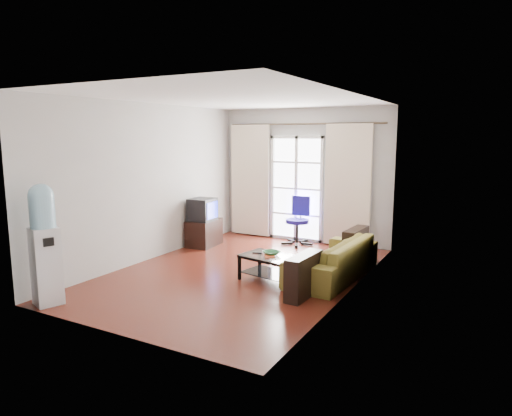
{
  "coord_description": "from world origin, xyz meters",
  "views": [
    {
      "loc": [
        3.59,
        -6.0,
        2.16
      ],
      "look_at": [
        0.11,
        0.35,
        1.0
      ],
      "focal_mm": 32.0,
      "sensor_mm": 36.0,
      "label": 1
    }
  ],
  "objects_px": {
    "crt_tv": "(202,209)",
    "task_chair": "(298,230)",
    "coffee_table": "(273,265)",
    "tv_stand": "(204,233)",
    "water_cooler": "(44,242)",
    "sofa": "(333,258)"
  },
  "relations": [
    {
      "from": "task_chair",
      "to": "water_cooler",
      "type": "height_order",
      "value": "water_cooler"
    },
    {
      "from": "task_chair",
      "to": "sofa",
      "type": "bearing_deg",
      "value": -55.25
    },
    {
      "from": "sofa",
      "to": "water_cooler",
      "type": "height_order",
      "value": "water_cooler"
    },
    {
      "from": "tv_stand",
      "to": "water_cooler",
      "type": "height_order",
      "value": "water_cooler"
    },
    {
      "from": "sofa",
      "to": "water_cooler",
      "type": "distance_m",
      "value": 4.07
    },
    {
      "from": "coffee_table",
      "to": "crt_tv",
      "type": "height_order",
      "value": "crt_tv"
    },
    {
      "from": "tv_stand",
      "to": "water_cooler",
      "type": "xyz_separation_m",
      "value": [
        0.06,
        -3.57,
        0.56
      ]
    },
    {
      "from": "tv_stand",
      "to": "crt_tv",
      "type": "bearing_deg",
      "value": -93.26
    },
    {
      "from": "water_cooler",
      "to": "sofa",
      "type": "bearing_deg",
      "value": 64.98
    },
    {
      "from": "tv_stand",
      "to": "coffee_table",
      "type": "bearing_deg",
      "value": -36.91
    },
    {
      "from": "task_chair",
      "to": "tv_stand",
      "type": "bearing_deg",
      "value": -150.56
    },
    {
      "from": "crt_tv",
      "to": "coffee_table",
      "type": "bearing_deg",
      "value": -33.81
    },
    {
      "from": "crt_tv",
      "to": "sofa",
      "type": "bearing_deg",
      "value": -15.77
    },
    {
      "from": "coffee_table",
      "to": "crt_tv",
      "type": "relative_size",
      "value": 2.06
    },
    {
      "from": "crt_tv",
      "to": "task_chair",
      "type": "height_order",
      "value": "task_chair"
    },
    {
      "from": "tv_stand",
      "to": "water_cooler",
      "type": "relative_size",
      "value": 0.45
    },
    {
      "from": "coffee_table",
      "to": "sofa",
      "type": "bearing_deg",
      "value": 42.91
    },
    {
      "from": "water_cooler",
      "to": "tv_stand",
      "type": "bearing_deg",
      "value": 110.78
    },
    {
      "from": "task_chair",
      "to": "water_cooler",
      "type": "bearing_deg",
      "value": -111.42
    },
    {
      "from": "crt_tv",
      "to": "task_chair",
      "type": "bearing_deg",
      "value": 31.03
    },
    {
      "from": "crt_tv",
      "to": "task_chair",
      "type": "distance_m",
      "value": 1.95
    },
    {
      "from": "sofa",
      "to": "crt_tv",
      "type": "xyz_separation_m",
      "value": [
        -2.9,
        0.64,
        0.44
      ]
    }
  ]
}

